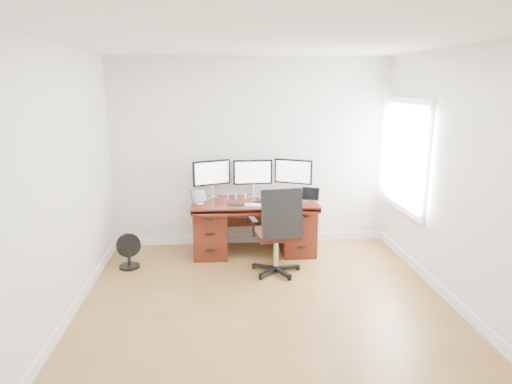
{
  "coord_description": "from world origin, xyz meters",
  "views": [
    {
      "loc": [
        -0.47,
        -4.24,
        2.31
      ],
      "look_at": [
        0.0,
        1.5,
        0.95
      ],
      "focal_mm": 32.0,
      "sensor_mm": 36.0,
      "label": 1
    }
  ],
  "objects": [
    {
      "name": "figurine_orange",
      "position": [
        0.25,
        1.95,
        0.79
      ],
      "size": [
        0.03,
        0.03,
        0.08
      ],
      "color": "#F2B954",
      "rests_on": "desk"
    },
    {
      "name": "right_wall",
      "position": [
        2.0,
        0.11,
        1.35
      ],
      "size": [
        0.1,
        4.5,
        2.7
      ],
      "color": "silver",
      "rests_on": "ground"
    },
    {
      "name": "back_wall",
      "position": [
        0.0,
        2.25,
        1.35
      ],
      "size": [
        4.0,
        0.1,
        2.7
      ],
      "primitive_type": "cube",
      "color": "silver",
      "rests_on": "ground"
    },
    {
      "name": "monitor_center",
      "position": [
        0.0,
        2.07,
        1.09
      ],
      "size": [
        0.55,
        0.15,
        0.53
      ],
      "rotation": [
        0.0,
        0.0,
        0.03
      ],
      "color": "silver",
      "rests_on": "desk"
    },
    {
      "name": "trackpad",
      "position": [
        0.24,
        1.61,
        0.76
      ],
      "size": [
        0.17,
        0.17,
        0.01
      ],
      "primitive_type": "cube",
      "rotation": [
        0.0,
        0.0,
        -0.27
      ],
      "color": "silver",
      "rests_on": "desk"
    },
    {
      "name": "figurine_pink",
      "position": [
        -0.35,
        1.95,
        0.79
      ],
      "size": [
        0.03,
        0.03,
        0.08
      ],
      "color": "pink",
      "rests_on": "desk"
    },
    {
      "name": "phone",
      "position": [
        0.05,
        1.77,
        0.76
      ],
      "size": [
        0.14,
        0.11,
        0.01
      ],
      "primitive_type": "cube",
      "rotation": [
        0.0,
        0.0,
        -0.39
      ],
      "color": "black",
      "rests_on": "desk"
    },
    {
      "name": "drawing_tablet",
      "position": [
        -0.26,
        1.64,
        0.76
      ],
      "size": [
        0.24,
        0.2,
        0.01
      ],
      "primitive_type": "cube",
      "rotation": [
        0.0,
        0.0,
        -0.4
      ],
      "color": "black",
      "rests_on": "desk"
    },
    {
      "name": "keyboard",
      "position": [
        -0.01,
        1.57,
        0.76
      ],
      "size": [
        0.29,
        0.16,
        0.01
      ],
      "primitive_type": "cube",
      "rotation": [
        0.0,
        0.0,
        -0.16
      ],
      "color": "white",
      "rests_on": "desk"
    },
    {
      "name": "ground",
      "position": [
        0.0,
        0.0,
        0.0
      ],
      "size": [
        4.5,
        4.5,
        0.0
      ],
      "primitive_type": "plane",
      "color": "olive",
      "rests_on": "ground"
    },
    {
      "name": "figurine_blue",
      "position": [
        -0.25,
        1.95,
        0.79
      ],
      "size": [
        0.03,
        0.03,
        0.08
      ],
      "color": "#6E9BF2",
      "rests_on": "desk"
    },
    {
      "name": "figurine_purple",
      "position": [
        0.09,
        1.95,
        0.79
      ],
      "size": [
        0.03,
        0.03,
        0.08
      ],
      "color": "#BD79DD",
      "rests_on": "desk"
    },
    {
      "name": "office_chair",
      "position": [
        0.22,
        1.05,
        0.37
      ],
      "size": [
        0.69,
        0.69,
        1.12
      ],
      "rotation": [
        0.0,
        0.0,
        0.17
      ],
      "color": "black",
      "rests_on": "ground"
    },
    {
      "name": "tablet_left",
      "position": [
        -0.75,
        1.75,
        0.84
      ],
      "size": [
        0.23,
        0.2,
        0.19
      ],
      "rotation": [
        0.0,
        0.0,
        0.66
      ],
      "color": "silver",
      "rests_on": "desk"
    },
    {
      "name": "monitor_right",
      "position": [
        0.58,
        2.07,
        1.09
      ],
      "size": [
        0.51,
        0.27,
        0.53
      ],
      "rotation": [
        0.0,
        0.0,
        -0.45
      ],
      "color": "silver",
      "rests_on": "desk"
    },
    {
      "name": "floor_fan",
      "position": [
        -1.65,
        1.39,
        0.22
      ],
      "size": [
        0.31,
        0.26,
        0.45
      ],
      "rotation": [
        0.0,
        0.0,
        0.27
      ],
      "color": "black",
      "rests_on": "ground"
    },
    {
      "name": "tablet_right",
      "position": [
        0.77,
        1.75,
        0.84
      ],
      "size": [
        0.25,
        0.15,
        0.19
      ],
      "rotation": [
        0.0,
        0.0,
        -0.39
      ],
      "color": "silver",
      "rests_on": "desk"
    },
    {
      "name": "figurine_yellow",
      "position": [
        -0.12,
        1.95,
        0.79
      ],
      "size": [
        0.03,
        0.03,
        0.08
      ],
      "color": "#E1D478",
      "rests_on": "desk"
    },
    {
      "name": "monitor_left",
      "position": [
        -0.58,
        2.07,
        1.09
      ],
      "size": [
        0.52,
        0.24,
        0.53
      ],
      "rotation": [
        0.0,
        0.0,
        0.39
      ],
      "color": "silver",
      "rests_on": "desk"
    },
    {
      "name": "desk",
      "position": [
        0.0,
        1.83,
        0.4
      ],
      "size": [
        1.7,
        0.8,
        0.75
      ],
      "color": "#4C180F",
      "rests_on": "ground"
    }
  ]
}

